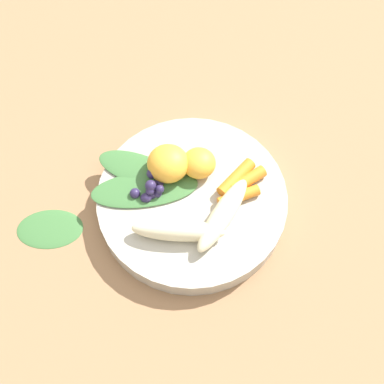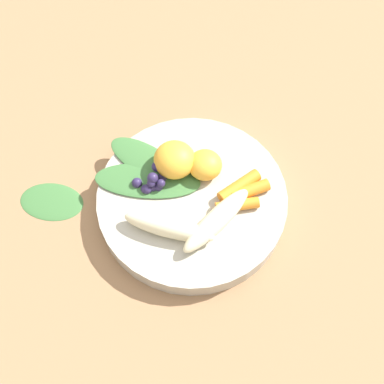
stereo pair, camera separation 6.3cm
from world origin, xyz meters
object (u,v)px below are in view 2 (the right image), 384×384
Objects in this scene: banana_peeled_right at (169,227)px; orange_segment_near at (175,160)px; bowl at (192,201)px; banana_peeled_left at (216,220)px; kale_leaf_stray at (51,201)px.

banana_peeled_right is 2.11× the size of orange_segment_near.
banana_peeled_right is at bearing -72.78° from bowl.
orange_segment_near is at bearing 75.86° from banana_peeled_left.
kale_leaf_stray is (-0.15, -0.08, -0.04)m from banana_peeled_right.
banana_peeled_left reaches higher than kale_leaf_stray.
banana_peeled_right is at bearing -47.03° from orange_segment_near.
banana_peeled_left is 0.23m from kale_leaf_stray.
banana_peeled_right is 0.18m from kale_leaf_stray.
banana_peeled_left is at bearing -7.49° from bowl.
banana_peeled_left is 2.11× the size of orange_segment_near.
bowl is at bearing -171.62° from kale_leaf_stray.
banana_peeled_right reaches higher than bowl.
banana_peeled_right is 1.32× the size of kale_leaf_stray.
bowl is at bearing 79.75° from banana_peeled_left.
bowl is at bearing -15.53° from orange_segment_near.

